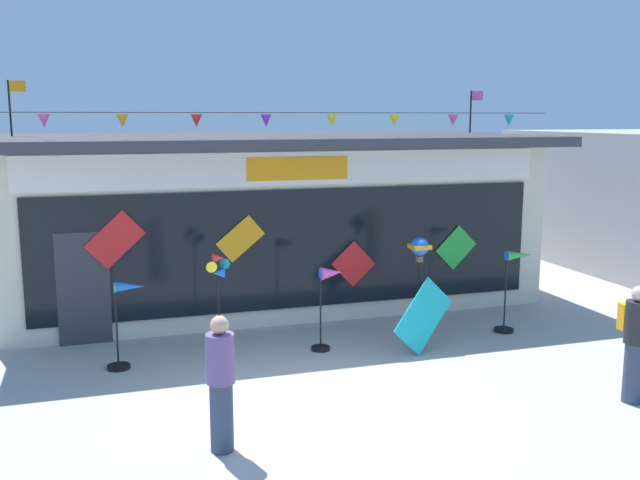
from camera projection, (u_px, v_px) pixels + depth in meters
The scene contains 10 objects.
ground_plane at pixel (318, 401), 10.09m from camera, with size 80.00×80.00×0.00m, color #ADAAA5.
kite_shop_building at pixel (264, 214), 16.09m from camera, with size 11.22×6.44×4.69m.
wind_spinner_far_left at pixel (125, 317), 11.29m from camera, with size 0.65×0.37×1.41m.
wind_spinner_left at pixel (219, 283), 11.61m from camera, with size 0.42×0.28×1.80m.
wind_spinner_center_left at pixel (328, 292), 12.17m from camera, with size 0.56×0.33×1.46m.
wind_spinner_center_right at pixel (419, 259), 12.57m from camera, with size 0.33×0.33×1.88m.
wind_spinner_right at pixel (513, 279), 13.24m from camera, with size 0.70×0.37×1.54m.
person_near_camera at pixel (635, 341), 9.94m from camera, with size 0.34×0.46×1.68m.
person_mid_plaza at pixel (221, 383), 8.45m from camera, with size 0.34×0.34×1.68m.
display_kite_on_ground at pixel (423, 316), 12.12m from camera, with size 0.65×0.03×1.19m, color #19B7BC.
Camera 1 is at (-2.83, -9.13, 3.97)m, focal length 40.05 mm.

